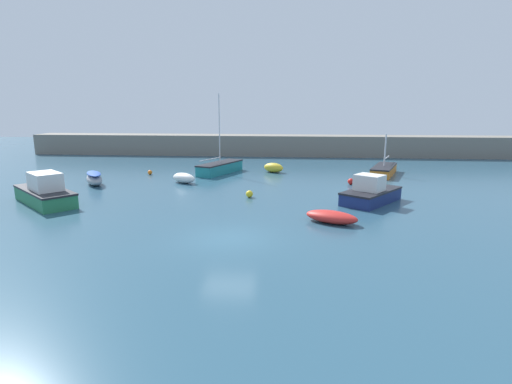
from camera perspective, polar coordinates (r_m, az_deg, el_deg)
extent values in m
cube|color=#284C60|center=(19.02, -3.92, -6.90)|extent=(120.00, 120.00, 0.20)
cube|color=slate|center=(51.24, 1.88, 6.70)|extent=(60.91, 3.71, 2.54)
ellipsoid|color=white|center=(32.96, -10.28, 1.99)|extent=(2.55, 2.22, 0.82)
ellipsoid|color=gray|center=(34.24, -22.10, 1.68)|extent=(2.84, 3.48, 0.84)
ellipsoid|color=#23479E|center=(34.16, -22.16, 2.46)|extent=(2.55, 3.13, 0.24)
cube|color=orange|center=(38.13, 17.79, 2.89)|extent=(3.38, 5.64, 0.72)
cube|color=black|center=(38.07, 17.83, 3.51)|extent=(3.44, 5.75, 0.12)
cylinder|color=silver|center=(37.90, 17.97, 5.63)|extent=(0.13, 0.13, 2.96)
cylinder|color=silver|center=(39.39, 18.18, 4.70)|extent=(1.10, 2.72, 0.11)
cube|color=navy|center=(26.85, 16.11, -0.68)|extent=(4.43, 4.90, 0.73)
cube|color=black|center=(26.76, 16.16, 0.21)|extent=(4.52, 5.00, 0.12)
cube|color=silver|center=(26.36, 15.89, 1.18)|extent=(2.14, 2.08, 1.13)
cube|color=teal|center=(37.32, -5.15, 3.37)|extent=(3.62, 5.79, 0.90)
cube|color=black|center=(37.25, -5.16, 4.14)|extent=(3.69, 5.91, 0.12)
cylinder|color=silver|center=(36.95, -5.25, 8.92)|extent=(0.09, 0.09, 6.34)
cylinder|color=silver|center=(35.83, -6.59, 4.68)|extent=(1.32, 3.03, 0.07)
cube|color=#287A4C|center=(28.87, -27.93, -0.65)|extent=(5.70, 5.27, 0.83)
cube|color=black|center=(28.78, -28.02, 0.27)|extent=(5.82, 5.38, 0.12)
cube|color=silver|center=(28.28, -27.87, 1.24)|extent=(2.72, 2.63, 1.23)
ellipsoid|color=red|center=(21.69, 10.74, -3.51)|extent=(3.11, 2.35, 0.65)
ellipsoid|color=yellow|center=(37.72, 2.51, 3.50)|extent=(2.25, 1.87, 0.89)
sphere|color=yellow|center=(27.23, -0.95, -0.28)|extent=(0.48, 0.48, 0.48)
sphere|color=orange|center=(37.72, -14.91, 2.72)|extent=(0.40, 0.40, 0.40)
sphere|color=red|center=(32.64, 13.40, 1.47)|extent=(0.50, 0.50, 0.50)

